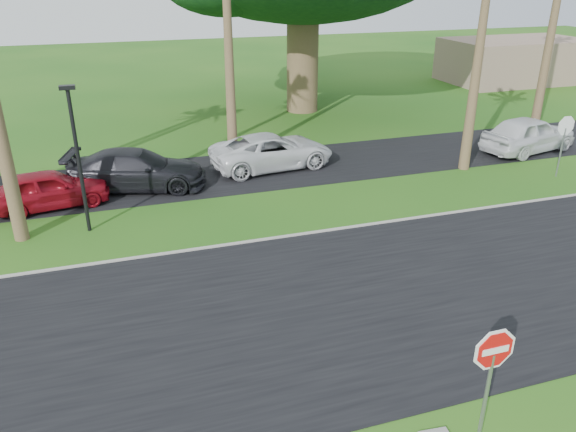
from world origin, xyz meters
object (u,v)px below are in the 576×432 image
Objects in this scene: car_dark at (137,170)px; car_pickup at (529,134)px; stop_sign_near at (491,366)px; stop_sign_far at (565,134)px; car_minivan at (272,151)px; car_red at (49,189)px.

car_pickup is (17.28, -0.70, 0.07)m from car_dark.
car_dark is at bearing 107.53° from stop_sign_near.
car_dark is 1.07× the size of car_pickup.
car_minivan is at bearing -23.39° from stop_sign_far.
car_dark is 1.00× the size of car_minivan.
stop_sign_near is 15.60m from car_dark.
stop_sign_near and stop_sign_far have the same top height.
car_red is at bearing 121.86° from car_dark.
car_red is at bearing 119.19° from stop_sign_near.
car_pickup is at bearing -109.14° from stop_sign_far.
car_dark is 17.30m from car_pickup.
car_red is 3.22m from car_dark.
stop_sign_far is 3.46m from car_pickup.
stop_sign_far is 0.66× the size of car_red.
car_red is (-19.26, 2.89, -1.09)m from stop_sign_far.
car_pickup reaches higher than car_red.
stop_sign_far reaches higher than car_pickup.
stop_sign_near is 0.66× the size of car_red.
car_minivan is (-10.63, 4.60, -1.06)m from stop_sign_far.
stop_sign_far reaches higher than car_red.
stop_sign_near is 15.66m from car_minivan.
stop_sign_near is 0.51× the size of car_minivan.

